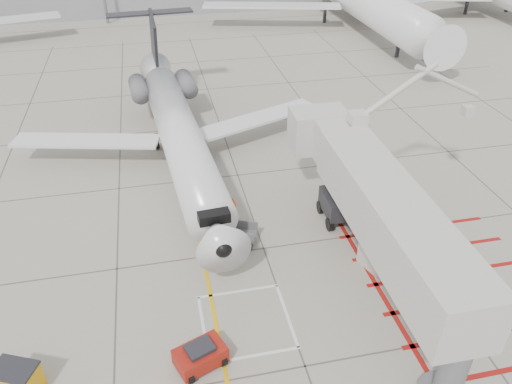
{
  "coord_description": "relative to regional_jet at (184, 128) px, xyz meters",
  "views": [
    {
      "loc": [
        -4.93,
        -16.93,
        18.05
      ],
      "look_at": [
        0.0,
        6.0,
        2.5
      ],
      "focal_mm": 35.0,
      "sensor_mm": 36.0,
      "label": 1
    }
  ],
  "objects": [
    {
      "name": "cone_nose",
      "position": [
        2.52,
        -5.91,
        -3.62
      ],
      "size": [
        0.39,
        0.39,
        0.54
      ],
      "primitive_type": "cone",
      "color": "orange",
      "rests_on": "ground_plane"
    },
    {
      "name": "ground_plane",
      "position": [
        3.39,
        -12.1,
        -3.89
      ],
      "size": [
        260.0,
        260.0,
        0.0
      ],
      "primitive_type": "plane",
      "color": "#9C9586",
      "rests_on": "ground"
    },
    {
      "name": "regional_jet",
      "position": [
        0.0,
        0.0,
        0.0
      ],
      "size": [
        25.82,
        31.46,
        7.78
      ],
      "primitive_type": null,
      "rotation": [
        0.0,
        0.0,
        0.08
      ],
      "color": "silver",
      "rests_on": "ground_plane"
    },
    {
      "name": "baggage_cart",
      "position": [
        2.14,
        -7.32,
        -3.28
      ],
      "size": [
        2.26,
        1.89,
        1.22
      ],
      "primitive_type": null,
      "rotation": [
        0.0,
        0.0,
        -0.4
      ],
      "color": "#525357",
      "rests_on": "ground_plane"
    },
    {
      "name": "pushback_tug",
      "position": [
        -0.95,
        -15.07,
        -3.28
      ],
      "size": [
        2.44,
        1.99,
        1.23
      ],
      "primitive_type": null,
      "rotation": [
        0.0,
        0.0,
        0.37
      ],
      "color": "maroon",
      "rests_on": "ground_plane"
    },
    {
      "name": "ground_power_unit",
      "position": [
        9.64,
        -10.48,
        -2.8
      ],
      "size": [
        3.11,
        2.37,
        2.18
      ],
      "primitive_type": null,
      "rotation": [
        0.0,
        0.0,
        0.31
      ],
      "color": "#B8B7AF",
      "rests_on": "ground_plane"
    },
    {
      "name": "cone_side",
      "position": [
        2.47,
        -3.48,
        -3.62
      ],
      "size": [
        0.39,
        0.39,
        0.54
      ],
      "primitive_type": "cone",
      "color": "#FF490D",
      "rests_on": "ground_plane"
    },
    {
      "name": "jet_bridge",
      "position": [
        8.49,
        -12.29,
        -0.13
      ],
      "size": [
        9.14,
        18.91,
        7.52
      ],
      "primitive_type": null,
      "rotation": [
        0.0,
        0.0,
        -0.01
      ],
      "color": "beige",
      "rests_on": "ground_plane"
    },
    {
      "name": "spill_bin",
      "position": [
        -8.28,
        -14.8,
        -3.18
      ],
      "size": [
        1.96,
        1.68,
        1.43
      ],
      "primitive_type": null,
      "rotation": [
        0.0,
        0.0,
        -0.42
      ],
      "color": "#DA9B0C",
      "rests_on": "ground_plane"
    }
  ]
}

